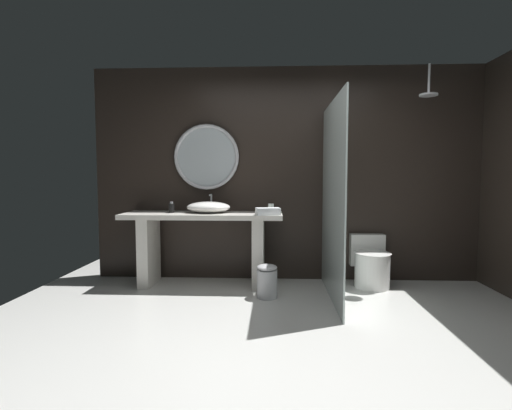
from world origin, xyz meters
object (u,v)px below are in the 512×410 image
object	(u,v)px
soap_dispenser	(171,208)
round_wall_mirror	(206,157)
tumbler_cup	(271,208)
folded_hand_towel	(268,211)
vessel_sink	(209,207)
toilet	(371,264)
rain_shower_head	(429,92)
waste_bin	(267,281)

from	to	relation	value
soap_dispenser	round_wall_mirror	bearing A→B (deg)	34.66
tumbler_cup	folded_hand_towel	bearing A→B (deg)	-97.86
soap_dispenser	round_wall_mirror	size ratio (longest dim) A/B	0.16
vessel_sink	tumbler_cup	distance (m)	0.73
vessel_sink	soap_dispenser	distance (m)	0.44
toilet	soap_dispenser	bearing A→B (deg)	-179.05
toilet	rain_shower_head	bearing A→B (deg)	-12.75
rain_shower_head	tumbler_cup	bearing A→B (deg)	176.13
waste_bin	tumbler_cup	bearing A→B (deg)	85.75
waste_bin	vessel_sink	bearing A→B (deg)	145.23
soap_dispenser	rain_shower_head	world-z (taller)	rain_shower_head
soap_dispenser	toilet	world-z (taller)	soap_dispenser
waste_bin	toilet	bearing A→B (deg)	22.53
folded_hand_towel	waste_bin	bearing A→B (deg)	-91.02
tumbler_cup	toilet	world-z (taller)	tumbler_cup
soap_dispenser	toilet	distance (m)	2.42
tumbler_cup	toilet	size ratio (longest dim) A/B	0.19
round_wall_mirror	folded_hand_towel	world-z (taller)	round_wall_mirror
vessel_sink	round_wall_mirror	world-z (taller)	round_wall_mirror
vessel_sink	round_wall_mirror	size ratio (longest dim) A/B	0.64
toilet	waste_bin	size ratio (longest dim) A/B	1.63
vessel_sink	waste_bin	size ratio (longest dim) A/B	1.43
folded_hand_towel	soap_dispenser	bearing A→B (deg)	169.99
tumbler_cup	rain_shower_head	xyz separation A→B (m)	(1.72, -0.12, 1.29)
folded_hand_towel	round_wall_mirror	bearing A→B (deg)	148.96
vessel_sink	soap_dispenser	size ratio (longest dim) A/B	3.91
rain_shower_head	toilet	size ratio (longest dim) A/B	0.59
rain_shower_head	soap_dispenser	bearing A→B (deg)	178.30
waste_bin	folded_hand_towel	world-z (taller)	folded_hand_towel
rain_shower_head	waste_bin	bearing A→B (deg)	-167.93
vessel_sink	toilet	xyz separation A→B (m)	(1.90, 0.02, -0.66)
tumbler_cup	rain_shower_head	world-z (taller)	rain_shower_head
tumbler_cup	folded_hand_towel	distance (m)	0.23
round_wall_mirror	soap_dispenser	bearing A→B (deg)	-145.34
rain_shower_head	folded_hand_towel	world-z (taller)	rain_shower_head
round_wall_mirror	waste_bin	bearing A→B (deg)	-43.50
folded_hand_towel	toilet	bearing A→B (deg)	11.27
vessel_sink	waste_bin	distance (m)	1.12
soap_dispenser	tumbler_cup	bearing A→B (deg)	1.48
rain_shower_head	toilet	bearing A→B (deg)	167.25
tumbler_cup	rain_shower_head	distance (m)	2.15
vessel_sink	round_wall_mirror	distance (m)	0.65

